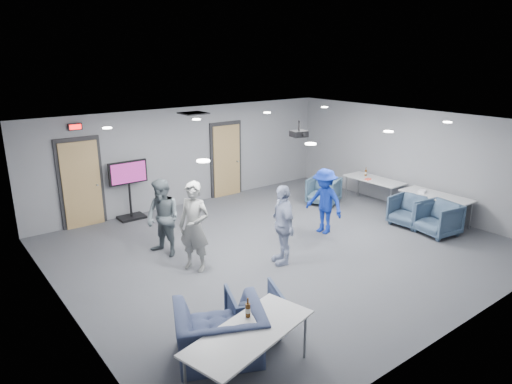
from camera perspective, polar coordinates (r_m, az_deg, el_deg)
floor at (r=10.12m, az=3.28°, el=-6.86°), size 9.00×9.00×0.00m
ceiling at (r=9.36m, az=3.56°, el=8.45°), size 9.00×9.00×0.00m
wall_back at (r=12.85m, az=-8.34°, el=4.48°), size 9.00×0.02×2.70m
wall_front at (r=7.30m, az=24.52°, el=-6.58°), size 9.00×0.02×2.70m
wall_left at (r=7.66m, az=-23.13°, el=-5.31°), size 0.02×8.00×2.70m
wall_right at (r=12.97m, az=18.69°, el=3.88°), size 0.02×8.00×2.70m
door_left at (r=11.76m, az=-20.99°, el=0.95°), size 1.06×0.17×2.24m
door_right at (r=13.48m, az=-3.74°, el=3.98°), size 1.06×0.17×2.24m
exit_sign at (r=11.46m, az=-21.69°, el=7.59°), size 0.32×0.08×0.16m
hvac_diffuser at (r=11.35m, az=-7.83°, el=9.73°), size 0.60×0.60×0.03m
downlights at (r=9.37m, az=3.56°, el=8.36°), size 6.18×3.78×0.02m
person_a at (r=8.86m, az=-7.73°, el=-4.31°), size 0.68×0.77×1.78m
person_b at (r=9.62m, az=-11.54°, el=-3.22°), size 0.82×0.94×1.63m
person_c at (r=9.10m, az=3.35°, el=-4.08°), size 0.70×1.04×1.63m
person_d at (r=10.75m, az=8.53°, el=-1.14°), size 0.68×1.06×1.55m
chair_right_a at (r=12.96m, az=8.46°, el=0.14°), size 1.09×1.08×0.76m
chair_right_b at (r=11.83m, az=18.59°, el=-2.24°), size 0.87×0.85×0.74m
chair_right_c at (r=11.45m, az=21.74°, el=-3.12°), size 0.97×0.95×0.78m
chair_front_a at (r=7.09m, az=-0.24°, el=-14.65°), size 0.99×1.00×0.71m
chair_front_b at (r=6.55m, az=-4.57°, el=-17.30°), size 1.52×1.45×0.78m
table_right_a at (r=13.14m, az=14.58°, el=1.39°), size 0.71×1.70×0.73m
table_right_b at (r=12.12m, az=21.60°, el=-0.56°), size 0.71×1.72×0.73m
table_front_left at (r=6.00m, az=-0.81°, el=-17.37°), size 1.96×1.18×0.73m
bottle_front at (r=6.21m, az=-1.02°, el=-14.52°), size 0.07×0.07×0.28m
bottle_right at (r=13.37m, az=13.56°, el=2.35°), size 0.07×0.07×0.25m
snack_box at (r=12.99m, az=13.83°, el=1.57°), size 0.17×0.12×0.04m
wrapper at (r=12.20m, az=20.05°, el=0.08°), size 0.28×0.24×0.05m
tv_stand at (r=11.96m, az=-15.57°, el=0.67°), size 0.99×0.47×1.51m
projector at (r=10.05m, az=5.40°, el=7.28°), size 0.38×0.35×0.36m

